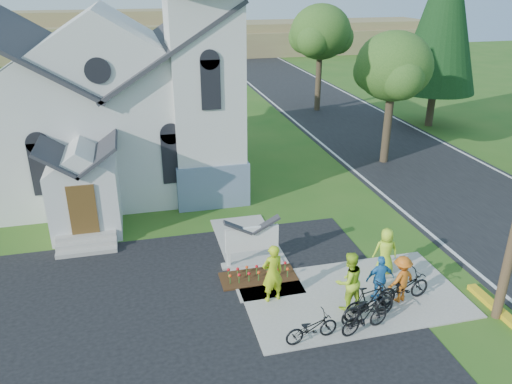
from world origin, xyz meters
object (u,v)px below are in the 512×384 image
object	(u,v)px
cyclist_1	(349,281)
cyclist_4	(386,251)
cyclist_0	(273,273)
bike_1	(365,317)
cyclist_3	(401,279)
church_sign	(252,239)
bike_3	(369,301)
bike_0	(312,328)
cyclist_2	(380,278)
bike_2	(368,306)
bike_4	(403,287)

from	to	relation	value
cyclist_1	cyclist_4	distance (m)	2.56
cyclist_0	bike_1	bearing A→B (deg)	125.02
cyclist_0	cyclist_3	xyz separation A→B (m)	(3.90, -1.00, -0.20)
church_sign	cyclist_4	xyz separation A→B (m)	(4.29, -1.68, -0.13)
cyclist_1	bike_3	distance (m)	0.84
church_sign	cyclist_3	size ratio (longest dim) A/B	1.41
cyclist_3	bike_3	bearing A→B (deg)	6.03
church_sign	bike_1	world-z (taller)	church_sign
cyclist_1	church_sign	bearing A→B (deg)	-67.98
bike_0	cyclist_4	xyz separation A→B (m)	(3.63, 2.72, 0.42)
church_sign	bike_3	world-z (taller)	church_sign
cyclist_2	bike_3	bearing A→B (deg)	48.34
cyclist_0	cyclist_4	world-z (taller)	cyclist_0
church_sign	cyclist_2	bearing A→B (deg)	-42.47
bike_0	bike_3	world-z (taller)	bike_3
cyclist_0	cyclist_1	world-z (taller)	cyclist_0
bike_1	cyclist_2	distance (m)	1.73
cyclist_1	bike_1	bearing A→B (deg)	78.47
cyclist_0	bike_0	world-z (taller)	cyclist_0
church_sign	cyclist_0	bearing A→B (deg)	-87.22
church_sign	bike_3	size ratio (longest dim) A/B	1.19
bike_0	bike_2	world-z (taller)	bike_2
cyclist_1	bike_1	distance (m)	1.27
cyclist_0	cyclist_4	xyz separation A→B (m)	(4.18, 0.59, -0.14)
bike_0	bike_3	size ratio (longest dim) A/B	0.87
cyclist_2	cyclist_4	xyz separation A→B (m)	(0.91, 1.41, 0.06)
church_sign	bike_4	xyz separation A→B (m)	(4.09, -3.34, -0.48)
bike_2	cyclist_3	world-z (taller)	cyclist_3
cyclist_1	bike_2	size ratio (longest dim) A/B	1.02
bike_3	bike_1	bearing A→B (deg)	133.29
bike_1	cyclist_4	size ratio (longest dim) A/B	0.98
cyclist_2	bike_3	world-z (taller)	cyclist_2
bike_2	bike_3	world-z (taller)	bike_3
bike_2	bike_4	distance (m)	1.62
bike_2	bike_4	bearing A→B (deg)	-79.02
cyclist_1	cyclist_4	xyz separation A→B (m)	(2.04, 1.54, -0.11)
cyclist_2	cyclist_0	bearing A→B (deg)	-11.96
cyclist_2	bike_0	bearing A→B (deg)	27.78
bike_1	bike_0	bearing A→B (deg)	75.80
cyclist_1	cyclist_4	bearing A→B (deg)	-155.95
cyclist_2	bike_3	distance (m)	1.03
cyclist_1	cyclist_2	world-z (taller)	cyclist_1
bike_0	cyclist_3	world-z (taller)	cyclist_3
bike_1	cyclist_3	size ratio (longest dim) A/B	1.06
cyclist_0	bike_4	world-z (taller)	cyclist_0
cyclist_0	cyclist_3	distance (m)	4.03
bike_2	cyclist_0	bearing A→B (deg)	44.69
cyclist_2	cyclist_3	world-z (taller)	cyclist_2
cyclist_4	bike_4	world-z (taller)	cyclist_4
bike_2	cyclist_4	distance (m)	2.86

